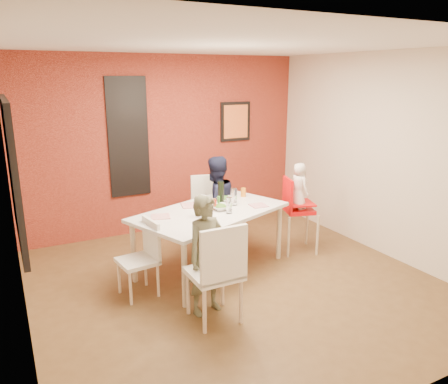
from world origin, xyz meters
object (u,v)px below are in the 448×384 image
dining_table (211,216)px  paper_towel_roll (201,206)px  chair_far (209,207)px  chair_left (144,254)px  child_near (207,255)px  child_far (215,205)px  chair_near (218,269)px  toddler (299,186)px  wine_bottle (221,193)px  high_chair (296,208)px

dining_table → paper_towel_roll: bearing=-139.8°
chair_far → chair_left: 1.63m
dining_table → child_near: 1.02m
dining_table → child_far: (0.33, 0.53, -0.04)m
dining_table → chair_near: bearing=-112.3°
chair_left → child_far: bearing=113.5°
chair_far → chair_left: (-1.28, -1.00, -0.09)m
toddler → dining_table: bearing=87.7°
child_near → wine_bottle: child_near is taller
chair_left → high_chair: high_chair is taller
toddler → wine_bottle: 1.11m
wine_bottle → paper_towel_roll: bearing=-140.8°
dining_table → paper_towel_roll: size_ratio=8.46×
chair_left → child_near: (0.46, -0.68, 0.15)m
chair_near → wine_bottle: (0.72, 1.34, 0.35)m
high_chair → wine_bottle: (-1.06, 0.18, 0.30)m
chair_far → paper_towel_roll: (-0.54, -0.94, 0.34)m
chair_left → child_near: bearing=26.8°
high_chair → wine_bottle: 1.12m
child_far → dining_table: bearing=44.6°
child_near → dining_table: bearing=49.2°
chair_near → child_near: child_near is taller
wine_bottle → child_near: bearing=-123.3°
chair_far → high_chair: high_chair is taller
chair_far → wine_bottle: bearing=-87.7°
child_far → toddler: bearing=138.5°
paper_towel_roll → chair_far: bearing=60.1°
wine_bottle → chair_far: bearing=79.9°
chair_far → child_far: size_ratio=0.75×
toddler → high_chair: bearing=59.3°
dining_table → child_near: (-0.47, -0.90, -0.09)m
chair_left → chair_far: bearing=120.7°
high_chair → toddler: 0.31m
high_chair → wine_bottle: bearing=97.7°
chair_far → child_far: bearing=-82.1°
wine_bottle → paper_towel_roll: (-0.44, -0.36, -0.02)m
dining_table → child_near: bearing=-117.8°
high_chair → toddler: size_ratio=1.66×
high_chair → paper_towel_roll: size_ratio=4.18×
chair_near → paper_towel_roll: (0.28, 0.99, 0.33)m
child_far → wine_bottle: size_ratio=4.57×
dining_table → chair_near: (-0.47, -1.15, -0.13)m
child_near → chair_far: bearing=50.9°
chair_near → child_far: bearing=-115.7°
chair_near → dining_table: bearing=-112.5°
chair_far → toddler: bearing=-26.0°
high_chair → child_near: 2.00m
child_far → toddler: (1.00, -0.53, 0.27)m
dining_table → paper_towel_roll: 0.32m
paper_towel_roll → wine_bottle: bearing=39.2°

